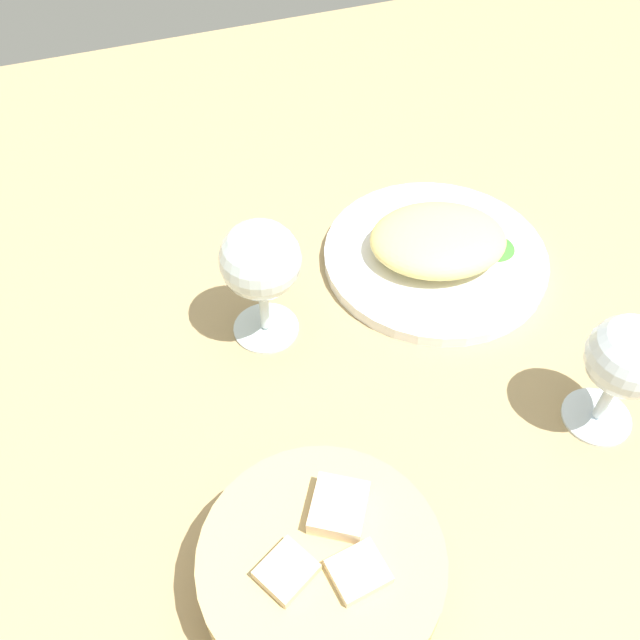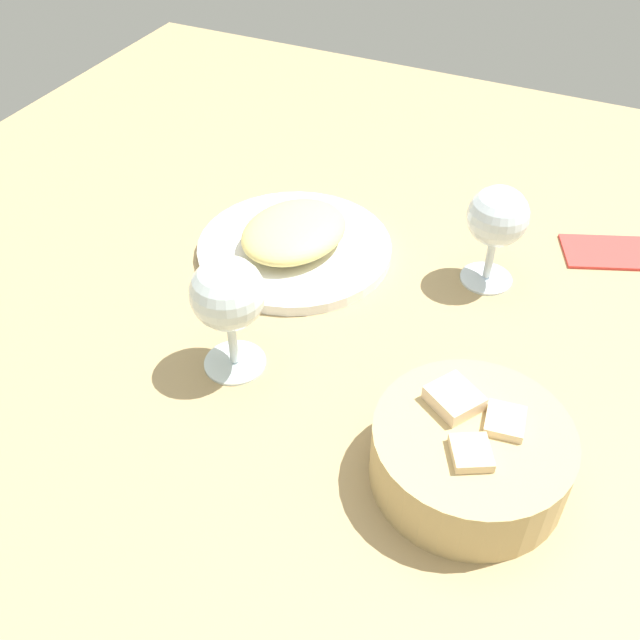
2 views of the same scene
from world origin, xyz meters
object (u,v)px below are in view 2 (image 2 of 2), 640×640
Objects in this scene: bread_basket at (470,453)px; folded_napkin at (607,251)px; wine_glass_far at (497,221)px; wine_glass_near at (228,298)px; plate at (295,248)px.

folded_napkin is at bearing 171.06° from bread_basket.
bread_basket is at bearing 11.89° from wine_glass_far.
wine_glass_far is (-29.21, -6.15, 5.31)cm from bread_basket.
wine_glass_near reaches higher than bread_basket.
wine_glass_near is at bearing -153.25° from folded_napkin.
wine_glass_near is 1.25× the size of folded_napkin.
wine_glass_near is 50.85cm from folded_napkin.
plate reaches higher than folded_napkin.
wine_glass_far is 19.12cm from folded_napkin.
folded_napkin is (-37.44, 33.24, -8.90)cm from wine_glass_near.
wine_glass_far is at bearing 102.09° from plate.
bread_basket reaches higher than folded_napkin.
plate is at bearing -77.91° from wine_glass_far.
bread_basket is at bearing 51.08° from plate.
wine_glass_far reaches higher than plate.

